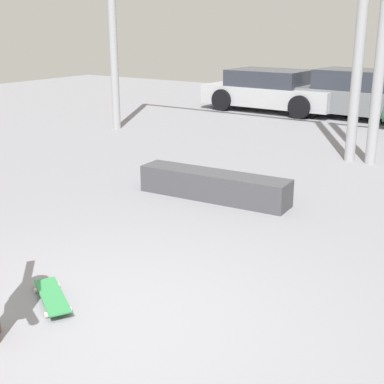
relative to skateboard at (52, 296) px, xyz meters
name	(u,v)px	position (x,y,z in m)	size (l,w,h in m)	color
ground_plane	(110,325)	(0.74, 0.00, -0.06)	(36.00, 36.00, 0.00)	gray
skateboard	(52,296)	(0.00, 0.00, 0.00)	(0.78, 0.58, 0.08)	#338C4C
grind_box	(214,186)	(-0.42, 3.63, 0.15)	(2.40, 0.49, 0.42)	#47474C
parked_car_silver	(272,91)	(-3.59, 12.18, 0.55)	(4.24, 2.09, 1.25)	#B7BABF
parked_car_grey	(367,96)	(-0.68, 12.26, 0.60)	(4.66, 2.01, 1.36)	slate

